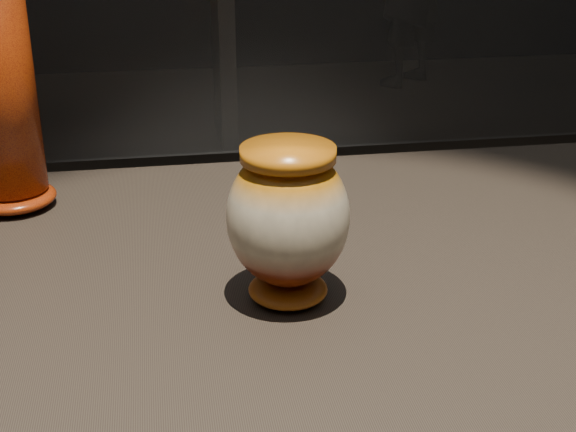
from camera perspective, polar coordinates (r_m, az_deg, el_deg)
name	(u,v)px	position (r m, az deg, el deg)	size (l,w,h in m)	color
main_vase	(288,219)	(0.84, 0.00, -0.20)	(0.16, 0.16, 0.17)	#651D09
back_shelf	(51,22)	(4.25, -16.49, 13.08)	(2.00, 0.60, 0.90)	black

